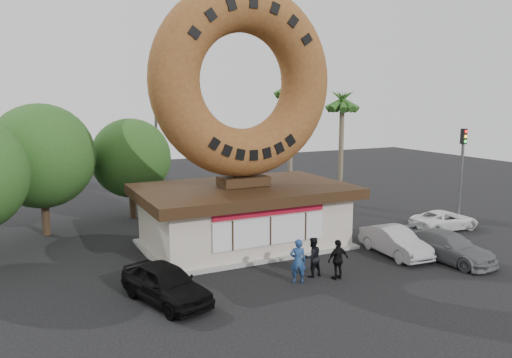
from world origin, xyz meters
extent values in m
plane|color=black|center=(0.00, 0.00, 0.00)|extent=(90.00, 90.00, 0.00)
cube|color=beige|center=(0.00, 6.00, 1.50)|extent=(10.00, 6.00, 3.00)
cube|color=#999993|center=(0.00, 6.00, 0.07)|extent=(10.60, 6.60, 0.15)
cube|color=#3F3F3F|center=(0.00, 6.00, 3.05)|extent=(10.00, 6.00, 0.10)
cube|color=black|center=(0.00, 6.00, 3.00)|extent=(11.20, 7.20, 0.55)
cube|color=silver|center=(0.00, 2.95, 1.55)|extent=(6.00, 0.12, 1.40)
cube|color=#B00F26|center=(0.00, 2.93, 2.55)|extent=(6.00, 0.10, 0.45)
cube|color=black|center=(0.00, 6.00, 3.55)|extent=(2.60, 1.40, 0.50)
torus|color=brown|center=(0.00, 6.00, 8.78)|extent=(9.97, 2.54, 9.97)
cylinder|color=#473321|center=(-9.50, 13.00, 1.65)|extent=(0.44, 0.44, 3.30)
sphere|color=#234E1C|center=(-9.50, 13.00, 4.65)|extent=(6.00, 6.00, 6.00)
cylinder|color=#473321|center=(-4.00, 15.00, 1.43)|extent=(0.44, 0.44, 2.86)
sphere|color=#234E1C|center=(-4.00, 15.00, 4.03)|extent=(5.20, 5.20, 5.20)
cylinder|color=#726651|center=(7.50, 14.00, 4.50)|extent=(0.36, 0.36, 9.00)
cylinder|color=#726651|center=(11.00, 12.50, 4.00)|extent=(0.36, 0.36, 8.00)
cylinder|color=#59595E|center=(-2.00, 16.00, 4.00)|extent=(0.18, 0.18, 8.00)
cylinder|color=#59595E|center=(-1.10, 16.00, 7.90)|extent=(1.80, 0.12, 0.12)
cube|color=#59595E|center=(-0.20, 16.00, 7.85)|extent=(0.45, 0.20, 0.12)
cylinder|color=#59595E|center=(14.00, 4.00, 3.00)|extent=(0.18, 0.18, 6.00)
cube|color=black|center=(14.00, 4.00, 5.60)|extent=(0.30, 0.28, 0.95)
sphere|color=red|center=(14.00, 3.85, 5.90)|extent=(0.18, 0.18, 0.18)
sphere|color=yellow|center=(14.00, 3.85, 5.60)|extent=(0.18, 0.18, 0.18)
sphere|color=green|center=(14.00, 3.85, 5.30)|extent=(0.18, 0.18, 0.18)
imported|color=navy|center=(-0.23, -0.09, 0.98)|extent=(0.84, 0.72, 1.95)
imported|color=black|center=(0.75, 0.27, 0.90)|extent=(0.91, 0.73, 1.81)
imported|color=black|center=(1.58, -0.51, 0.90)|extent=(1.07, 0.48, 1.80)
imported|color=black|center=(-5.95, 0.38, 0.77)|extent=(3.08, 4.85, 1.54)
imported|color=#98979C|center=(6.19, 1.02, 0.71)|extent=(1.76, 4.40, 1.42)
imported|color=slate|center=(7.98, -0.80, 0.70)|extent=(2.52, 5.00, 1.39)
imported|color=white|center=(12.36, 3.57, 0.59)|extent=(4.33, 2.21, 1.17)
camera|label=1|loc=(-10.99, -17.86, 7.95)|focal=35.00mm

